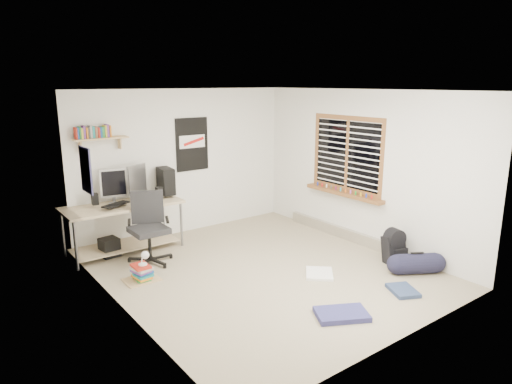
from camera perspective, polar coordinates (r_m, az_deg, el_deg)
floor at (r=6.56m, az=0.96°, el=-9.87°), size 4.00×4.50×0.01m
ceiling at (r=6.02m, az=1.06°, el=12.63°), size 4.00×4.50×0.01m
back_wall at (r=8.03m, az=-8.94°, el=3.71°), size 4.00×0.01×2.50m
left_wall at (r=5.22m, az=-16.66°, el=-2.06°), size 0.01×4.50×2.50m
right_wall at (r=7.54m, az=13.13°, el=2.88°), size 0.01×4.50×2.50m
desk at (r=7.45m, az=-16.16°, el=-4.46°), size 1.80×0.83×0.81m
monitor_left at (r=7.31m, az=-17.42°, el=0.49°), size 0.40×0.17×0.43m
monitor_right at (r=7.44m, az=-14.66°, el=1.00°), size 0.41×0.30×0.46m
pc_tower at (r=7.64m, az=-11.21°, el=1.38°), size 0.25×0.43×0.43m
keyboard at (r=7.13m, az=-17.12°, el=-1.50°), size 0.46×0.31×0.02m
speaker_left at (r=7.24m, az=-19.50°, el=-0.84°), size 0.09×0.09×0.18m
speaker_right at (r=7.35m, az=-12.01°, el=-0.09°), size 0.10×0.10×0.19m
office_chair at (r=6.85m, az=-13.24°, el=-4.78°), size 0.90×0.90×1.05m
wall_shelf at (r=7.29m, az=-18.81°, el=6.37°), size 0.80×0.22×0.24m
poster_back_wall at (r=8.04m, az=-7.99°, el=5.91°), size 0.62×0.03×0.92m
poster_left_wall at (r=6.29m, az=-20.50°, el=2.59°), size 0.02×0.42×0.60m
window at (r=7.66m, az=11.23°, el=4.66°), size 0.10×1.50×1.26m
baseboard_heater at (r=7.99m, az=10.81°, el=-5.02°), size 0.08×2.50×0.18m
backpack at (r=7.09m, az=16.83°, el=-6.86°), size 0.36×0.31×0.41m
duffel_bag at (r=6.81m, az=19.40°, el=-8.47°), size 0.39×0.39×0.56m
tshirt at (r=6.48m, az=7.92°, el=-10.07°), size 0.56×0.56×0.04m
jeans_a at (r=5.47m, az=10.66°, el=-14.78°), size 0.69×0.60×0.06m
jeans_b at (r=6.22m, az=17.89°, el=-11.63°), size 0.45×0.49×0.05m
book_stack at (r=6.40m, az=-14.17°, el=-9.41°), size 0.60×0.55×0.33m
desk_lamp at (r=6.31m, az=-14.05°, el=-7.50°), size 0.18×0.23×0.20m
subwoofer at (r=7.38m, az=-17.85°, el=-6.60°), size 0.29×0.29×0.29m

